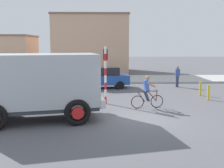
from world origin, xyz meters
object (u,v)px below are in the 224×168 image
truck_foreground (37,83)px  traffic_light_pole (105,67)px  cyclist (147,92)px  pedestrian_near_kerb (177,76)px  car_red_near (102,77)px  bollard_far (200,89)px  bollard_near (208,93)px

truck_foreground → traffic_light_pole: (2.99, 3.34, 0.40)m
truck_foreground → cyclist: (5.14, 2.09, -0.80)m
traffic_light_pole → pedestrian_near_kerb: traffic_light_pole is taller
traffic_light_pole → truck_foreground: bearing=-131.9°
traffic_light_pole → car_red_near: bearing=92.1°
cyclist → traffic_light_pole: bearing=150.0°
truck_foreground → bollard_far: truck_foreground is taller
truck_foreground → bollard_near: 10.11m
pedestrian_near_kerb → bollard_far: pedestrian_near_kerb is taller
pedestrian_near_kerb → bollard_near: bearing=-83.6°
pedestrian_near_kerb → bollard_far: (0.56, -3.59, -0.40)m
truck_foreground → car_red_near: 9.29m
bollard_far → truck_foreground: bearing=-149.0°
pedestrian_near_kerb → bollard_far: size_ratio=1.80×
truck_foreground → bollard_far: 10.75m
car_red_near → pedestrian_near_kerb: pedestrian_near_kerb is taller
truck_foreground → traffic_light_pole: size_ratio=1.81×
truck_foreground → car_red_near: bearing=72.5°
traffic_light_pole → pedestrian_near_kerb: (5.62, 5.75, -1.22)m
truck_foreground → bollard_far: size_ratio=6.45×
car_red_near → pedestrian_near_kerb: size_ratio=2.60×
truck_foreground → pedestrian_near_kerb: size_ratio=3.58×
bollard_near → bollard_far: (0.00, 1.40, 0.00)m
truck_foreground → pedestrian_near_kerb: (8.60, 9.09, -0.82)m
cyclist → bollard_far: (4.02, 3.41, -0.41)m
traffic_light_pole → cyclist: bearing=-30.0°
bollard_far → bollard_near: bearing=-90.0°
truck_foreground → car_red_near: truck_foreground is taller
traffic_light_pole → bollard_far: traffic_light_pole is taller
cyclist → pedestrian_near_kerb: cyclist is taller
cyclist → pedestrian_near_kerb: 7.80m
pedestrian_near_kerb → bollard_far: 3.65m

